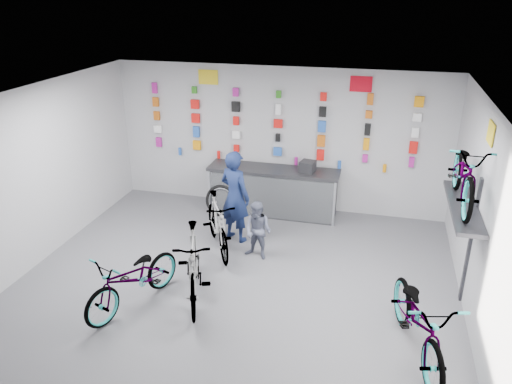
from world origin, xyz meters
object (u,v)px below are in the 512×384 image
(bike_left, at_px, (133,279))
(bike_center, at_px, (194,265))
(clerk, at_px, (235,196))
(bike_right, at_px, (419,320))
(customer, at_px, (258,231))
(counter, at_px, (273,192))
(bike_service, at_px, (218,224))

(bike_left, xyz_separation_m, bike_center, (0.78, 0.44, 0.09))
(bike_left, relative_size, clerk, 1.02)
(bike_center, distance_m, bike_right, 3.30)
(bike_right, bearing_deg, customer, 129.30)
(counter, xyz_separation_m, bike_right, (2.76, -3.78, 0.04))
(bike_center, bearing_deg, bike_service, 74.87)
(bike_service, height_order, clerk, clerk)
(counter, distance_m, bike_service, 1.89)
(customer, bearing_deg, counter, 108.96)
(counter, distance_m, customer, 1.88)
(bike_right, distance_m, customer, 3.23)
(bike_center, xyz_separation_m, customer, (0.65, 1.41, -0.03))
(bike_center, distance_m, clerk, 2.02)
(bike_right, relative_size, customer, 1.91)
(counter, bearing_deg, customer, -85.57)
(counter, relative_size, bike_left, 1.51)
(counter, relative_size, bike_service, 1.56)
(bike_right, bearing_deg, bike_center, 156.75)
(bike_service, xyz_separation_m, clerk, (0.19, 0.49, 0.36))
(bike_right, xyz_separation_m, bike_service, (-3.38, 1.99, -0.01))
(bike_service, bearing_deg, counter, 41.32)
(counter, distance_m, clerk, 1.42)
(counter, height_order, bike_left, counter)
(bike_left, bearing_deg, bike_service, 90.99)
(bike_left, height_order, bike_service, bike_service)
(counter, bearing_deg, bike_center, -98.70)
(bike_service, bearing_deg, bike_right, -60.09)
(counter, bearing_deg, bike_service, -109.16)
(bike_service, bearing_deg, customer, -35.91)
(bike_left, distance_m, bike_right, 4.04)
(counter, distance_m, bike_center, 3.32)
(counter, height_order, bike_center, bike_center)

